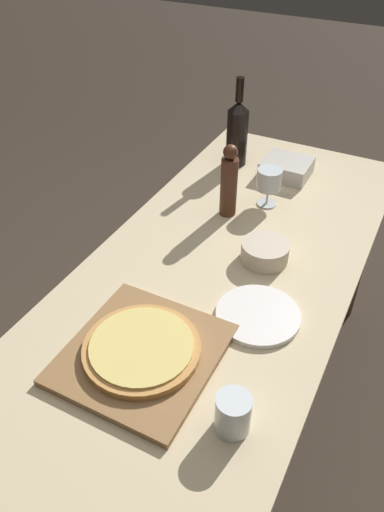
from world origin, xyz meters
The scene contains 11 objects.
ground_plane centered at (0.00, 0.00, 0.00)m, with size 12.00×12.00×0.00m, color #382D23.
dining_table centered at (0.00, 0.00, 0.65)m, with size 0.72×1.76×0.74m.
cutting_board centered at (-0.03, -0.34, 0.75)m, with size 0.33×0.36×0.02m.
pizza centered at (-0.03, -0.34, 0.77)m, with size 0.27×0.27×0.02m.
wine_bottle centered at (-0.21, 0.62, 0.87)m, with size 0.08×0.08×0.32m.
pepper_mill centered at (-0.09, 0.29, 0.86)m, with size 0.05×0.05×0.24m.
wine_glass centered at (0.00, 0.40, 0.83)m, with size 0.08×0.08×0.13m.
small_bowl centered at (0.10, 0.12, 0.77)m, with size 0.14×0.14×0.06m.
drinking_tumbler centered at (0.23, -0.42, 0.79)m, with size 0.07×0.07×0.09m.
dinner_plate centered at (0.17, -0.10, 0.75)m, with size 0.21×0.21×0.01m.
food_container centered at (-0.01, 0.62, 0.77)m, with size 0.17×0.15×0.06m.
Camera 1 is at (0.42, -0.96, 1.64)m, focal length 35.00 mm.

